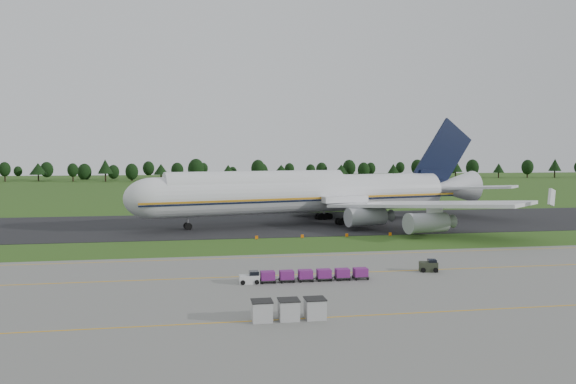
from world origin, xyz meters
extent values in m
plane|color=#2B4E17|center=(0.00, 0.00, 0.00)|extent=(600.00, 600.00, 0.00)
cube|color=slate|center=(0.00, -34.00, 0.03)|extent=(300.00, 52.00, 0.06)
cube|color=black|center=(0.00, 28.00, 0.04)|extent=(300.00, 40.00, 0.08)
cube|color=orange|center=(0.00, -22.00, 0.07)|extent=(300.00, 0.25, 0.01)
cube|color=orange|center=(0.00, -40.00, 0.07)|extent=(300.00, 0.20, 0.01)
cube|color=orange|center=(0.00, -10.00, 0.07)|extent=(120.00, 0.20, 0.01)
cylinder|color=black|center=(-113.88, 222.77, 2.11)|extent=(0.70, 0.70, 4.21)
sphere|color=black|center=(-113.88, 222.77, 6.44)|extent=(5.81, 5.81, 5.81)
cylinder|color=black|center=(-97.86, 224.19, 1.74)|extent=(0.70, 0.70, 3.47)
cone|color=black|center=(-97.86, 224.19, 6.56)|extent=(8.88, 8.88, 6.17)
cylinder|color=black|center=(-79.04, 217.12, 1.96)|extent=(0.70, 0.70, 3.92)
sphere|color=black|center=(-79.04, 217.12, 5.99)|extent=(5.51, 5.51, 5.51)
cylinder|color=black|center=(-62.28, 213.85, 2.08)|extent=(0.70, 0.70, 4.17)
cone|color=black|center=(-62.28, 213.85, 7.87)|extent=(7.65, 7.65, 7.41)
cylinder|color=black|center=(-49.29, 216.64, 1.64)|extent=(0.70, 0.70, 3.27)
sphere|color=black|center=(-49.29, 216.64, 5.00)|extent=(6.67, 6.67, 6.67)
cylinder|color=black|center=(-34.50, 221.44, 1.62)|extent=(0.70, 0.70, 3.24)
cone|color=black|center=(-34.50, 221.44, 6.12)|extent=(8.07, 8.07, 5.76)
cylinder|color=black|center=(-15.79, 225.77, 1.92)|extent=(0.70, 0.70, 3.84)
sphere|color=black|center=(-15.79, 225.77, 5.87)|extent=(8.96, 8.96, 8.96)
cylinder|color=black|center=(1.67, 221.36, 1.51)|extent=(0.70, 0.70, 3.02)
cone|color=black|center=(1.67, 221.36, 5.70)|extent=(7.29, 7.29, 5.37)
cylinder|color=black|center=(18.57, 224.72, 1.98)|extent=(0.70, 0.70, 3.97)
sphere|color=black|center=(18.57, 224.72, 6.06)|extent=(7.80, 7.80, 7.80)
cylinder|color=black|center=(31.45, 222.85, 1.49)|extent=(0.70, 0.70, 2.99)
cone|color=black|center=(31.45, 222.85, 5.64)|extent=(8.97, 8.97, 5.31)
cylinder|color=black|center=(48.41, 223.25, 1.65)|extent=(0.70, 0.70, 3.30)
sphere|color=black|center=(48.41, 223.25, 5.04)|extent=(5.36, 5.36, 5.36)
cylinder|color=black|center=(67.08, 226.05, 1.48)|extent=(0.70, 0.70, 2.97)
cone|color=black|center=(67.08, 226.05, 5.60)|extent=(8.49, 8.49, 5.27)
cylinder|color=black|center=(79.47, 222.58, 1.62)|extent=(0.70, 0.70, 3.25)
sphere|color=black|center=(79.47, 222.58, 4.96)|extent=(6.93, 6.93, 6.93)
cylinder|color=black|center=(98.03, 224.43, 1.54)|extent=(0.70, 0.70, 3.07)
cone|color=black|center=(98.03, 224.43, 5.80)|extent=(6.71, 6.71, 5.46)
cylinder|color=black|center=(114.40, 220.09, 1.79)|extent=(0.70, 0.70, 3.58)
sphere|color=black|center=(114.40, 220.09, 5.46)|extent=(7.53, 7.53, 7.53)
cylinder|color=black|center=(132.65, 215.81, 1.96)|extent=(0.70, 0.70, 3.92)
cone|color=black|center=(132.65, 215.81, 7.40)|extent=(7.85, 7.85, 6.96)
cylinder|color=black|center=(148.99, 227.06, 1.99)|extent=(0.70, 0.70, 3.98)
sphere|color=black|center=(148.99, 227.06, 6.08)|extent=(7.62, 7.62, 7.62)
cylinder|color=black|center=(162.77, 221.18, 1.57)|extent=(0.70, 0.70, 3.15)
cone|color=black|center=(162.77, 221.18, 5.94)|extent=(6.42, 6.42, 5.59)
cylinder|color=black|center=(180.48, 219.51, 2.09)|extent=(0.70, 0.70, 4.18)
sphere|color=black|center=(180.48, 219.51, 6.38)|extent=(6.86, 6.86, 6.86)
cylinder|color=black|center=(197.01, 217.26, 2.05)|extent=(0.70, 0.70, 4.10)
cone|color=black|center=(197.01, 217.26, 7.74)|extent=(7.24, 7.24, 7.28)
cylinder|color=silver|center=(6.36, 26.77, 6.34)|extent=(63.52, 21.81, 7.87)
cylinder|color=silver|center=(-4.29, 24.33, 8.19)|extent=(37.58, 14.27, 6.14)
sphere|color=silver|center=(-24.53, 19.70, 6.34)|extent=(7.87, 7.87, 7.87)
cone|color=silver|center=(43.10, 35.18, 6.88)|extent=(13.38, 9.97, 7.47)
cube|color=orange|center=(7.24, 22.91, 5.68)|extent=(68.17, 15.67, 0.38)
cube|color=silver|center=(25.34, 9.71, 5.35)|extent=(31.83, 35.77, 0.60)
cube|color=silver|center=(16.02, 50.39, 5.35)|extent=(19.06, 38.65, 0.60)
cylinder|color=#919498|center=(15.76, 14.80, 2.62)|extent=(8.23, 5.11, 3.50)
cylinder|color=#919498|center=(23.58, 4.26, 2.62)|extent=(8.23, 5.11, 3.50)
cylinder|color=#919498|center=(9.61, 41.63, 2.62)|extent=(8.23, 5.11, 3.50)
cylinder|color=#919498|center=(12.07, 54.52, 2.62)|extent=(8.23, 5.11, 3.50)
cube|color=black|center=(40.45, 34.57, 14.24)|extent=(15.66, 4.14, 17.54)
cube|color=silver|center=(46.52, 27.56, 7.21)|extent=(14.28, 14.30, 0.49)
cube|color=silver|center=(42.86, 43.53, 7.21)|extent=(10.33, 15.39, 0.49)
cylinder|color=slate|center=(-18.14, 21.16, 1.20)|extent=(0.39, 0.39, 2.40)
cylinder|color=black|center=(-18.14, 21.16, 0.71)|extent=(1.60, 1.28, 1.42)
cylinder|color=slate|center=(13.84, 23.44, 1.20)|extent=(0.39, 0.39, 2.40)
cylinder|color=black|center=(13.84, 23.44, 0.71)|extent=(1.60, 1.28, 1.42)
cylinder|color=slate|center=(11.65, 33.02, 1.20)|extent=(0.39, 0.39, 2.40)
cylinder|color=black|center=(11.65, 33.02, 0.71)|extent=(1.60, 1.28, 1.42)
cube|color=silver|center=(-10.72, -25.66, 0.54)|extent=(2.29, 1.23, 0.97)
cylinder|color=black|center=(-11.52, -26.28, 0.32)|extent=(0.53, 0.19, 0.53)
cube|color=black|center=(-8.61, -25.66, 0.37)|extent=(1.76, 1.32, 0.11)
cube|color=#651B66|center=(-8.61, -25.66, 0.90)|extent=(1.59, 1.23, 0.97)
cylinder|color=black|center=(-9.31, -26.28, 0.21)|extent=(0.30, 0.13, 0.30)
cube|color=black|center=(-6.41, -25.66, 0.37)|extent=(1.76, 1.32, 0.11)
cube|color=#651B66|center=(-6.41, -25.66, 0.90)|extent=(1.59, 1.23, 0.97)
cylinder|color=black|center=(-7.11, -26.28, 0.21)|extent=(0.30, 0.13, 0.30)
cube|color=black|center=(-4.21, -25.66, 0.37)|extent=(1.76, 1.32, 0.11)
cube|color=#651B66|center=(-4.21, -25.66, 0.90)|extent=(1.59, 1.23, 0.97)
cylinder|color=black|center=(-4.91, -26.28, 0.21)|extent=(0.30, 0.13, 0.30)
cube|color=black|center=(-2.01, -25.66, 0.37)|extent=(1.76, 1.32, 0.11)
cube|color=#651B66|center=(-2.01, -25.66, 0.90)|extent=(1.59, 1.23, 0.97)
cylinder|color=black|center=(-2.71, -26.28, 0.21)|extent=(0.30, 0.13, 0.30)
cube|color=black|center=(0.20, -25.66, 0.37)|extent=(1.76, 1.32, 0.11)
cube|color=#651B66|center=(0.20, -25.66, 0.90)|extent=(1.59, 1.23, 0.97)
cylinder|color=black|center=(-0.51, -26.28, 0.21)|extent=(0.30, 0.13, 0.30)
cube|color=black|center=(2.40, -25.66, 0.37)|extent=(1.76, 1.32, 0.11)
cube|color=#651B66|center=(2.40, -25.66, 0.90)|extent=(1.59, 1.23, 0.97)
cylinder|color=black|center=(1.69, -26.28, 0.21)|extent=(0.30, 0.13, 0.30)
cylinder|color=black|center=(-10.72, -25.66, 0.32)|extent=(0.53, 0.19, 0.53)
cube|color=#2C3122|center=(12.06, -22.93, 0.66)|extent=(2.41, 1.75, 1.20)
cylinder|color=black|center=(11.29, -23.59, 0.37)|extent=(0.61, 0.22, 0.61)
cylinder|color=black|center=(12.82, -22.28, 0.37)|extent=(0.61, 0.22, 0.61)
cube|color=#B0B0B0|center=(-11.01, -40.12, 0.94)|extent=(1.75, 1.75, 1.75)
cube|color=black|center=(-11.01, -40.12, 1.86)|extent=(1.86, 1.86, 0.09)
cube|color=#B0B0B0|center=(-8.61, -40.12, 0.94)|extent=(1.75, 1.75, 1.75)
cube|color=black|center=(-8.61, -40.12, 1.86)|extent=(1.86, 1.86, 0.09)
cube|color=#B0B0B0|center=(-6.21, -40.12, 0.94)|extent=(1.75, 1.75, 1.75)
cube|color=black|center=(-6.21, -40.12, 1.86)|extent=(1.86, 1.86, 0.09)
cube|color=orange|center=(-6.26, 7.25, 0.30)|extent=(0.50, 0.12, 0.60)
cube|color=black|center=(-6.26, 7.25, 0.02)|extent=(0.30, 0.30, 0.04)
cube|color=orange|center=(1.80, 7.25, 0.30)|extent=(0.50, 0.12, 0.60)
cube|color=black|center=(1.80, 7.25, 0.02)|extent=(0.30, 0.30, 0.04)
cube|color=orange|center=(9.85, 7.25, 0.30)|extent=(0.50, 0.12, 0.60)
cube|color=black|center=(9.85, 7.25, 0.02)|extent=(0.30, 0.30, 0.04)
cube|color=orange|center=(17.91, 7.25, 0.30)|extent=(0.50, 0.12, 0.60)
cube|color=black|center=(17.91, 7.25, 0.02)|extent=(0.30, 0.30, 0.04)
camera|label=1|loc=(-16.77, -88.49, 14.91)|focal=35.00mm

